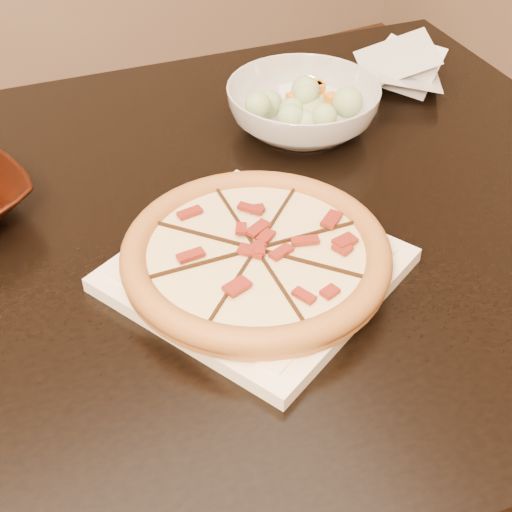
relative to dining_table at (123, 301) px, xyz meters
The scene contains 6 objects.
dining_table is the anchor object (origin of this frame).
plate 0.21m from the dining_table, 45.62° to the right, with size 0.37×0.37×0.02m.
pizza 0.23m from the dining_table, 45.62° to the right, with size 0.31×0.31×0.03m.
salad_bowl 0.39m from the dining_table, 20.82° to the left, with size 0.23×0.23×0.07m, color silver.
salad 0.41m from the dining_table, 20.94° to the left, with size 0.10×0.11×0.04m.
cling_film 0.60m from the dining_table, 18.24° to the left, with size 0.14×0.12×0.05m, color silver, non-canonical shape.
Camera 1 is at (-0.01, -0.56, 1.31)m, focal length 50.00 mm.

